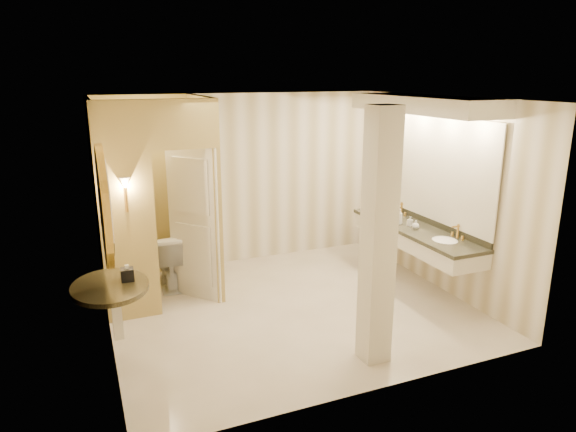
% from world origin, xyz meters
% --- Properties ---
extents(floor, '(4.50, 4.50, 0.00)m').
position_xyz_m(floor, '(0.00, 0.00, 0.00)').
color(floor, beige).
rests_on(floor, ground).
extents(ceiling, '(4.50, 4.50, 0.00)m').
position_xyz_m(ceiling, '(0.00, 0.00, 2.70)').
color(ceiling, white).
rests_on(ceiling, wall_back).
extents(wall_back, '(4.50, 0.02, 2.70)m').
position_xyz_m(wall_back, '(0.00, 2.00, 1.35)').
color(wall_back, silver).
rests_on(wall_back, floor).
extents(wall_front, '(4.50, 0.02, 2.70)m').
position_xyz_m(wall_front, '(0.00, -2.00, 1.35)').
color(wall_front, silver).
rests_on(wall_front, floor).
extents(wall_left, '(0.02, 4.00, 2.70)m').
position_xyz_m(wall_left, '(-2.25, 0.00, 1.35)').
color(wall_left, silver).
rests_on(wall_left, floor).
extents(wall_right, '(0.02, 4.00, 2.70)m').
position_xyz_m(wall_right, '(2.25, 0.00, 1.35)').
color(wall_right, silver).
rests_on(wall_right, floor).
extents(toilet_closet, '(1.50, 1.55, 2.70)m').
position_xyz_m(toilet_closet, '(-1.13, 0.96, 1.39)').
color(toilet_closet, tan).
rests_on(toilet_closet, floor).
extents(wall_sconce, '(0.14, 0.14, 0.42)m').
position_xyz_m(wall_sconce, '(-1.93, 0.43, 1.73)').
color(wall_sconce, gold).
rests_on(wall_sconce, toilet_closet).
extents(vanity, '(0.75, 2.58, 2.09)m').
position_xyz_m(vanity, '(1.98, 0.05, 1.63)').
color(vanity, silver).
rests_on(vanity, floor).
extents(console_shelf, '(0.98, 0.98, 1.94)m').
position_xyz_m(console_shelf, '(-2.21, -0.46, 1.34)').
color(console_shelf, black).
rests_on(console_shelf, floor).
extents(pillar, '(0.28, 0.28, 2.70)m').
position_xyz_m(pillar, '(0.35, -1.47, 1.35)').
color(pillar, silver).
rests_on(pillar, floor).
extents(tissue_box, '(0.14, 0.14, 0.13)m').
position_xyz_m(tissue_box, '(-2.05, -0.42, 0.94)').
color(tissue_box, black).
rests_on(tissue_box, console_shelf).
extents(toilet, '(0.50, 0.82, 0.81)m').
position_xyz_m(toilet, '(-1.35, 1.31, 0.41)').
color(toilet, white).
rests_on(toilet, floor).
extents(soap_bottle_a, '(0.08, 0.08, 0.14)m').
position_xyz_m(soap_bottle_a, '(1.91, 0.14, 0.94)').
color(soap_bottle_a, beige).
rests_on(soap_bottle_a, vanity).
extents(soap_bottle_b, '(0.12, 0.12, 0.13)m').
position_xyz_m(soap_bottle_b, '(1.89, -0.03, 0.94)').
color(soap_bottle_b, silver).
rests_on(soap_bottle_b, vanity).
extents(soap_bottle_c, '(0.11, 0.11, 0.23)m').
position_xyz_m(soap_bottle_c, '(1.82, 0.27, 0.99)').
color(soap_bottle_c, '#C6B28C').
rests_on(soap_bottle_c, vanity).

